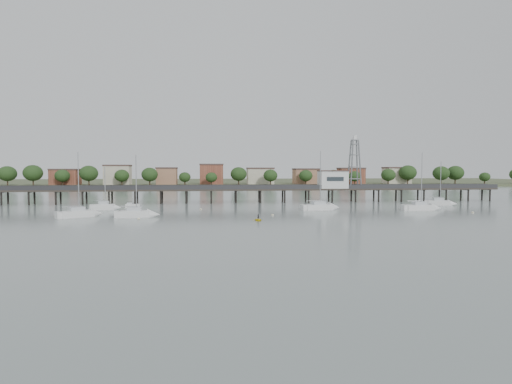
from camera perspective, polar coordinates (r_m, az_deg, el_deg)
The scene contains 15 objects.
ground_plane at distance 63.49m, azimuth 3.64°, elevation -5.59°, with size 500.00×500.00×0.00m, color slate.
pier at distance 122.47m, azimuth -1.11°, elevation 0.34°, with size 150.00×5.00×5.50m.
pier_building at distance 127.01m, azimuth 10.20°, elevation 1.69°, with size 8.40×5.40×5.30m.
lattice_tower at distance 128.96m, azimuth 13.00°, elevation 3.65°, with size 3.20×3.20×15.50m.
sailboat_d at distance 107.34m, azimuth 21.62°, elevation -1.93°, with size 8.63×2.55×14.20m.
sailboat_b at distance 107.00m, azimuth -19.16°, elevation -1.89°, with size 6.47×2.00×10.81m.
sailboat_a at distance 92.85m, azimuth -21.98°, elevation -2.68°, with size 8.20×6.67×13.68m.
sailboat_c at distance 102.37m, azimuth 9.06°, elevation -1.99°, with size 9.24×4.26×14.64m.
sailboat_e at distance 123.57m, azimuth 23.66°, elevation -1.35°, with size 7.64×4.42×12.22m.
sailboat_f at distance 88.43m, azimuth -15.09°, elevation -2.84°, with size 8.04×2.79×13.11m.
white_tender at distance 111.70m, azimuth -16.17°, elevation -1.77°, with size 3.56×1.69×1.35m.
yellow_dinghy at distance 79.57m, azimuth 0.29°, elevation -3.84°, with size 1.77×0.51×2.48m, color yellow.
dinghy_occupant at distance 79.57m, azimuth 0.29°, elevation -3.84°, with size 0.37×1.01×0.24m, color black.
mooring_buoys at distance 96.59m, azimuth 0.70°, elevation -2.58°, with size 88.01×26.37×0.39m.
far_shore at distance 301.76m, azimuth -4.02°, elevation 1.38°, with size 500.00×170.00×10.40m.
Camera 1 is at (-10.66, -61.87, 9.49)m, focal length 30.00 mm.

